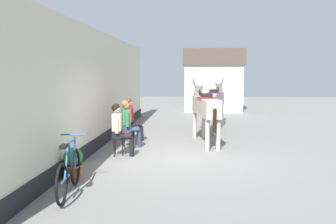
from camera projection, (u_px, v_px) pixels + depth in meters
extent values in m
plane|color=slate|center=(184.00, 136.00, 11.75)|extent=(40.00, 40.00, 0.00)
cube|color=beige|center=(98.00, 89.00, 10.28)|extent=(0.30, 14.00, 3.40)
cube|color=black|center=(100.00, 138.00, 10.45)|extent=(0.34, 14.00, 0.36)
cube|color=silver|center=(213.00, 88.00, 19.74)|extent=(3.20, 2.40, 2.60)
cube|color=brown|center=(213.00, 58.00, 19.54)|extent=(3.40, 2.60, 0.90)
cylinder|color=black|center=(117.00, 138.00, 8.95)|extent=(0.34, 0.34, 0.03)
cylinder|color=black|center=(123.00, 147.00, 8.98)|extent=(0.02, 0.02, 0.45)
cylinder|color=black|center=(115.00, 146.00, 9.09)|extent=(0.02, 0.02, 0.45)
cylinder|color=black|center=(114.00, 148.00, 8.85)|extent=(0.02, 0.02, 0.45)
cube|color=black|center=(117.00, 134.00, 8.94)|extent=(0.27, 0.34, 0.20)
cube|color=beige|center=(117.00, 122.00, 8.90)|extent=(0.25, 0.36, 0.44)
sphere|color=tan|center=(117.00, 109.00, 8.86)|extent=(0.20, 0.20, 0.20)
sphere|color=black|center=(116.00, 108.00, 8.86)|extent=(0.22, 0.22, 0.22)
cylinder|color=black|center=(125.00, 135.00, 9.03)|extent=(0.39, 0.17, 0.13)
cylinder|color=black|center=(132.00, 147.00, 9.07)|extent=(0.11, 0.11, 0.46)
cylinder|color=black|center=(124.00, 137.00, 8.87)|extent=(0.39, 0.17, 0.13)
cylinder|color=black|center=(131.00, 148.00, 8.91)|extent=(0.11, 0.11, 0.46)
cylinder|color=beige|center=(119.00, 123.00, 9.10)|extent=(0.09, 0.09, 0.42)
cylinder|color=beige|center=(117.00, 125.00, 8.71)|extent=(0.09, 0.09, 0.42)
cylinder|color=red|center=(126.00, 132.00, 9.98)|extent=(0.34, 0.34, 0.03)
cylinder|color=black|center=(131.00, 140.00, 10.04)|extent=(0.02, 0.02, 0.45)
cylinder|color=black|center=(123.00, 139.00, 10.10)|extent=(0.02, 0.02, 0.45)
cylinder|color=black|center=(124.00, 141.00, 9.87)|extent=(0.02, 0.02, 0.45)
cube|color=#2D3851|center=(126.00, 128.00, 9.97)|extent=(0.33, 0.38, 0.20)
cube|color=#337247|center=(126.00, 117.00, 9.93)|extent=(0.32, 0.39, 0.44)
sphere|color=tan|center=(126.00, 105.00, 9.89)|extent=(0.20, 0.20, 0.20)
sphere|color=olive|center=(125.00, 104.00, 9.88)|extent=(0.22, 0.22, 0.22)
cylinder|color=#2D3851|center=(132.00, 129.00, 10.09)|extent=(0.40, 0.25, 0.13)
cylinder|color=#2D3851|center=(139.00, 138.00, 10.18)|extent=(0.11, 0.11, 0.46)
cylinder|color=#2D3851|center=(133.00, 130.00, 9.94)|extent=(0.40, 0.25, 0.13)
cylinder|color=#2D3851|center=(139.00, 139.00, 10.02)|extent=(0.11, 0.11, 0.46)
cylinder|color=#337247|center=(126.00, 118.00, 10.13)|extent=(0.09, 0.09, 0.42)
cylinder|color=#337247|center=(128.00, 120.00, 9.75)|extent=(0.09, 0.09, 0.42)
cylinder|color=red|center=(129.00, 127.00, 10.93)|extent=(0.34, 0.34, 0.03)
cylinder|color=black|center=(134.00, 134.00, 10.99)|extent=(0.02, 0.02, 0.45)
cylinder|color=black|center=(127.00, 133.00, 11.06)|extent=(0.02, 0.02, 0.45)
cylinder|color=black|center=(128.00, 135.00, 10.82)|extent=(0.02, 0.02, 0.45)
cube|color=black|center=(129.00, 123.00, 10.91)|extent=(0.33, 0.38, 0.20)
cube|color=maroon|center=(129.00, 113.00, 10.88)|extent=(0.32, 0.39, 0.44)
sphere|color=tan|center=(129.00, 102.00, 10.84)|extent=(0.20, 0.20, 0.20)
sphere|color=#593319|center=(129.00, 101.00, 10.83)|extent=(0.22, 0.22, 0.22)
cylinder|color=black|center=(135.00, 124.00, 11.04)|extent=(0.40, 0.25, 0.13)
cylinder|color=black|center=(141.00, 133.00, 11.12)|extent=(0.11, 0.11, 0.46)
cylinder|color=black|center=(136.00, 125.00, 10.89)|extent=(0.40, 0.25, 0.13)
cylinder|color=black|center=(142.00, 134.00, 10.97)|extent=(0.11, 0.11, 0.46)
cylinder|color=maroon|center=(129.00, 114.00, 11.08)|extent=(0.09, 0.09, 0.42)
cylinder|color=maroon|center=(131.00, 115.00, 10.70)|extent=(0.09, 0.09, 0.42)
cube|color=#B2A899|center=(206.00, 107.00, 10.38)|extent=(0.84, 2.24, 0.52)
cylinder|color=#B2A899|center=(195.00, 125.00, 11.41)|extent=(0.13, 0.13, 0.90)
cylinder|color=#B2A899|center=(204.00, 125.00, 11.44)|extent=(0.13, 0.13, 0.90)
cylinder|color=#B2A899|center=(207.00, 135.00, 9.49)|extent=(0.13, 0.13, 0.90)
cylinder|color=#B2A899|center=(218.00, 135.00, 9.53)|extent=(0.13, 0.13, 0.90)
cylinder|color=#B2A899|center=(198.00, 92.00, 11.52)|extent=(0.39, 0.67, 0.73)
cube|color=#B2A899|center=(196.00, 82.00, 11.82)|extent=(0.27, 0.55, 0.40)
cube|color=black|center=(198.00, 87.00, 11.48)|extent=(0.16, 0.63, 0.48)
cylinder|color=black|center=(215.00, 121.00, 9.28)|extent=(0.12, 0.12, 0.65)
cube|color=red|center=(207.00, 98.00, 10.25)|extent=(0.60, 0.68, 0.03)
cube|color=black|center=(207.00, 95.00, 10.24)|extent=(0.36, 0.48, 0.12)
cube|color=#B2A899|center=(214.00, 100.00, 12.86)|extent=(0.91, 2.24, 0.52)
cylinder|color=#B2A899|center=(214.00, 115.00, 13.91)|extent=(0.13, 0.13, 0.90)
cylinder|color=#B2A899|center=(222.00, 116.00, 13.82)|extent=(0.13, 0.13, 0.90)
cylinder|color=#B2A899|center=(205.00, 122.00, 12.07)|extent=(0.13, 0.13, 0.90)
cylinder|color=#B2A899|center=(214.00, 122.00, 11.98)|extent=(0.13, 0.13, 0.90)
cylinder|color=#B2A899|center=(219.00, 88.00, 13.95)|extent=(0.41, 0.68, 0.73)
cube|color=#B2A899|center=(221.00, 81.00, 14.24)|extent=(0.29, 0.55, 0.40)
cube|color=black|center=(219.00, 85.00, 13.92)|extent=(0.18, 0.62, 0.48)
cylinder|color=black|center=(209.00, 110.00, 11.81)|extent=(0.12, 0.12, 0.65)
cube|color=#8C1E8C|center=(214.00, 93.00, 12.73)|extent=(0.62, 0.69, 0.03)
cube|color=black|center=(214.00, 91.00, 12.72)|extent=(0.37, 0.49, 0.12)
cylinder|color=#A85638|center=(74.00, 171.00, 7.11)|extent=(0.34, 0.34, 0.28)
cylinder|color=#A85638|center=(73.00, 166.00, 7.09)|extent=(0.43, 0.43, 0.04)
sphere|color=#2D7A38|center=(73.00, 157.00, 7.07)|extent=(0.40, 0.40, 0.40)
torus|color=black|center=(75.00, 167.00, 6.64)|extent=(0.14, 0.71, 0.71)
torus|color=black|center=(62.00, 184.00, 5.60)|extent=(0.14, 0.71, 0.71)
cylinder|color=#235199|center=(72.00, 155.00, 6.32)|extent=(0.10, 0.50, 0.60)
cylinder|color=#235199|center=(66.00, 162.00, 5.93)|extent=(0.08, 0.36, 0.55)
cylinder|color=#235199|center=(69.00, 143.00, 6.13)|extent=(0.14, 0.80, 0.09)
cylinder|color=#235199|center=(66.00, 179.00, 5.86)|extent=(0.10, 0.53, 0.06)
cylinder|color=#235199|center=(75.00, 152.00, 6.58)|extent=(0.05, 0.09, 0.60)
cylinder|color=#235199|center=(74.00, 135.00, 6.52)|extent=(0.50, 0.09, 0.03)
cube|color=black|center=(63.00, 147.00, 5.73)|extent=(0.13, 0.21, 0.06)
cube|color=black|center=(132.00, 133.00, 11.84)|extent=(0.25, 0.30, 0.20)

